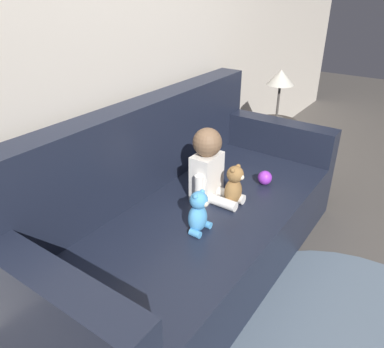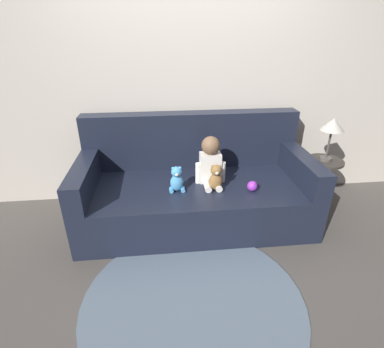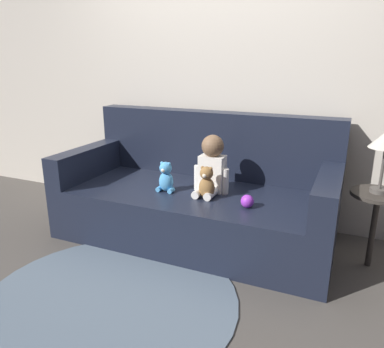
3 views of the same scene
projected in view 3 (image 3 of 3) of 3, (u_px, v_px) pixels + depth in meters
ground_plane at (195, 236)px, 3.12m from camera, size 12.00×12.00×0.00m
wall_back at (222, 73)px, 3.24m from camera, size 8.00×0.05×2.60m
couch at (198, 197)px, 3.09m from camera, size 2.17×1.00×0.99m
person_baby at (212, 166)px, 2.89m from camera, size 0.29×0.32×0.45m
teddy_bear_brown at (207, 183)px, 2.76m from camera, size 0.12×0.11×0.25m
plush_toy_side at (166, 178)px, 2.91m from camera, size 0.14×0.11×0.24m
toy_ball at (247, 201)px, 2.61m from camera, size 0.09×0.09×0.09m
floor_rug at (110, 300)px, 2.29m from camera, size 1.58×1.58×0.01m
side_table at (383, 167)px, 2.47m from camera, size 0.36×0.36×0.98m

